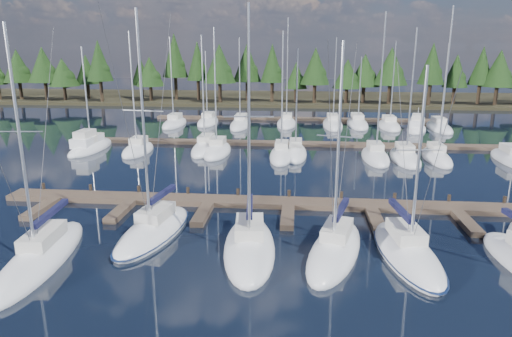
# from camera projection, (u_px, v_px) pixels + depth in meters

# --- Properties ---
(ground) EXTENTS (260.00, 260.00, 0.00)m
(ground) POSITION_uv_depth(u_px,v_px,m) (292.00, 166.00, 46.05)
(ground) COLOR black
(ground) RESTS_ON ground
(far_shore) EXTENTS (220.00, 30.00, 0.60)m
(far_shore) POSITION_uv_depth(u_px,v_px,m) (297.00, 99.00, 103.69)
(far_shore) COLOR #2C2818
(far_shore) RESTS_ON ground
(main_dock) EXTENTS (44.00, 6.13, 0.90)m
(main_dock) POSITION_uv_depth(u_px,v_px,m) (288.00, 206.00, 33.84)
(main_dock) COLOR brown
(main_dock) RESTS_ON ground
(back_docks) EXTENTS (50.00, 21.80, 0.40)m
(back_docks) POSITION_uv_depth(u_px,v_px,m) (294.00, 130.00, 64.84)
(back_docks) COLOR brown
(back_docks) RESTS_ON ground
(front_sailboat_0) EXTENTS (3.64, 10.63, 13.58)m
(front_sailboat_0) POSITION_uv_depth(u_px,v_px,m) (41.00, 257.00, 25.39)
(front_sailboat_0) COLOR white
(front_sailboat_0) RESTS_ON ground
(front_sailboat_1) EXTENTS (4.33, 9.38, 14.52)m
(front_sailboat_1) POSITION_uv_depth(u_px,v_px,m) (154.00, 230.00, 29.10)
(front_sailboat_1) COLOR white
(front_sailboat_1) RESTS_ON ground
(front_sailboat_2) EXTENTS (3.85, 9.56, 14.57)m
(front_sailboat_2) POSITION_uv_depth(u_px,v_px,m) (249.00, 247.00, 26.72)
(front_sailboat_2) COLOR white
(front_sailboat_2) RESTS_ON ground
(front_sailboat_3) EXTENTS (4.83, 9.28, 12.74)m
(front_sailboat_3) POSITION_uv_depth(u_px,v_px,m) (335.00, 250.00, 26.31)
(front_sailboat_3) COLOR white
(front_sailboat_3) RESTS_ON ground
(front_sailboat_4) EXTENTS (3.96, 9.52, 11.55)m
(front_sailboat_4) POSITION_uv_depth(u_px,v_px,m) (407.00, 252.00, 26.02)
(front_sailboat_4) COLOR white
(front_sailboat_4) RESTS_ON ground
(back_sailboat_rows) EXTENTS (48.78, 31.99, 16.57)m
(back_sailboat_rows) POSITION_uv_depth(u_px,v_px,m) (298.00, 136.00, 59.94)
(back_sailboat_rows) COLOR white
(back_sailboat_rows) RESTS_ON ground
(motor_yacht_left) EXTENTS (2.88, 8.09, 4.00)m
(motor_yacht_left) POSITION_uv_depth(u_px,v_px,m) (88.00, 147.00, 52.67)
(motor_yacht_left) COLOR white
(motor_yacht_left) RESTS_ON ground
(motor_yacht_right) EXTENTS (4.67, 8.23, 3.89)m
(motor_yacht_right) POSITION_uv_depth(u_px,v_px,m) (417.00, 127.00, 65.51)
(motor_yacht_right) COLOR white
(motor_yacht_right) RESTS_ON ground
(tree_line) EXTENTS (185.46, 11.19, 13.94)m
(tree_line) POSITION_uv_depth(u_px,v_px,m) (287.00, 69.00, 92.60)
(tree_line) COLOR black
(tree_line) RESTS_ON far_shore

